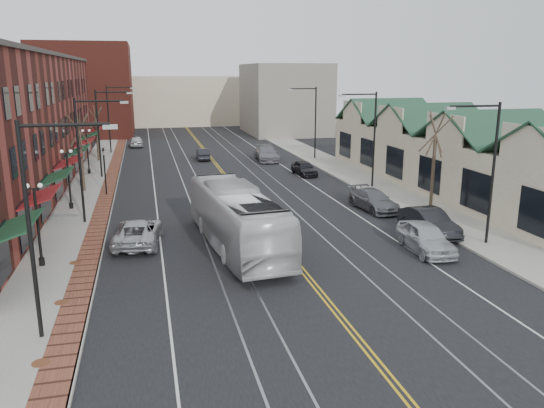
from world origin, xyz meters
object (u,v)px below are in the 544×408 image
parked_car_a (426,237)px  parked_car_d (304,168)px  parked_suv (138,232)px  transit_bus (237,218)px  parked_car_b (429,222)px  parked_car_c (373,200)px

parked_car_a → parked_car_d: 23.16m
parked_suv → parked_car_a: parked_car_a is taller
transit_bus → parked_suv: bearing=-25.0°
parked_car_a → parked_car_b: bearing=61.3°
parked_car_d → parked_car_b: bearing=-88.0°
transit_bus → parked_suv: transit_bus is taller
transit_bus → parked_suv: 5.89m
transit_bus → parked_car_a: size_ratio=2.60×
parked_car_d → parked_car_c: bearing=-89.1°
parked_suv → parked_car_c: size_ratio=1.07×
parked_car_a → parked_car_c: size_ratio=0.96×
transit_bus → parked_car_c: (11.05, 6.10, -1.00)m
parked_car_a → transit_bus: bearing=166.9°
parked_car_d → parked_suv: bearing=-133.7°
transit_bus → parked_car_d: 22.47m
parked_car_b → parked_car_d: parked_car_b is taller
parked_car_a → parked_car_c: 9.25m
transit_bus → parked_car_d: size_ratio=3.02×
parked_car_a → parked_car_b: parked_car_a is taller
parked_suv → parked_car_c: bearing=-159.3°
parked_car_b → transit_bus: bearing=176.3°
parked_suv → parked_car_c: 17.05m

